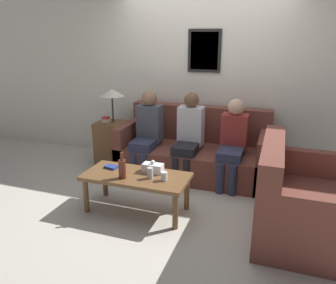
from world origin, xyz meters
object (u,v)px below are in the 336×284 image
at_px(person_middle, 189,134).
at_px(person_right, 233,140).
at_px(coffee_table, 136,180).
at_px(couch_side, 300,204).
at_px(person_left, 147,130).
at_px(drinking_glass, 164,176).
at_px(couch_main, 194,152).
at_px(wine_bottle, 122,168).

xyz_separation_m(person_middle, person_right, (0.60, -0.01, -0.02)).
height_order(coffee_table, person_right, person_right).
relative_size(couch_side, person_middle, 1.11).
distance_m(person_left, person_right, 1.20).
relative_size(couch_side, person_left, 1.11).
bearing_deg(person_right, coffee_table, -129.36).
bearing_deg(person_left, couch_side, -24.66).
xyz_separation_m(couch_side, person_right, (-0.83, 0.95, 0.30)).
bearing_deg(drinking_glass, couch_main, 90.59).
xyz_separation_m(couch_main, person_middle, (-0.03, -0.19, 0.32)).
distance_m(couch_side, drinking_glass, 1.40).
distance_m(couch_main, person_middle, 0.37).
xyz_separation_m(coffee_table, person_right, (0.89, 1.09, 0.23)).
bearing_deg(couch_side, couch_main, 50.62).
relative_size(couch_side, person_right, 1.16).
distance_m(coffee_table, drinking_glass, 0.36).
height_order(couch_main, person_middle, person_middle).
relative_size(wine_bottle, person_middle, 0.25).
xyz_separation_m(coffee_table, wine_bottle, (-0.10, -0.13, 0.17)).
relative_size(couch_main, person_left, 1.75).
relative_size(wine_bottle, drinking_glass, 3.05).
height_order(person_left, person_right, person_left).
height_order(coffee_table, drinking_glass, drinking_glass).
distance_m(couch_side, wine_bottle, 1.86).
bearing_deg(person_right, wine_bottle, -129.34).
relative_size(person_left, person_middle, 1.00).
relative_size(coffee_table, person_left, 0.99).
xyz_separation_m(couch_main, drinking_glass, (0.01, -1.32, 0.18)).
xyz_separation_m(coffee_table, person_left, (-0.31, 1.07, 0.26)).
bearing_deg(couch_side, wine_bottle, 98.23).
distance_m(couch_main, drinking_glass, 1.33).
bearing_deg(person_right, couch_main, 161.11).
relative_size(couch_main, drinking_glass, 21.40).
bearing_deg(coffee_table, couch_side, 4.57).
relative_size(drinking_glass, person_middle, 0.08).
bearing_deg(couch_main, coffee_table, -104.41).
height_order(couch_main, person_right, person_right).
bearing_deg(coffee_table, drinking_glass, -6.12).
relative_size(coffee_table, person_middle, 0.99).
bearing_deg(wine_bottle, person_left, 99.76).
height_order(wine_bottle, person_middle, person_middle).
distance_m(wine_bottle, person_right, 1.57).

